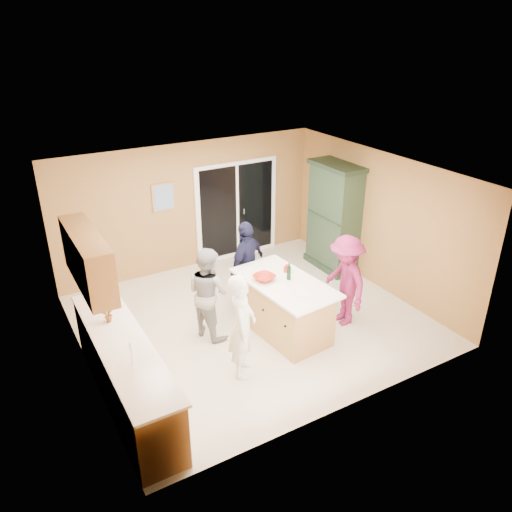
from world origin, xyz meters
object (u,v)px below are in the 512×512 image
woman_white (242,326)px  woman_magenta (345,281)px  kitchen_island (284,309)px  woman_grey (208,293)px  green_hutch (334,218)px  woman_navy (247,264)px

woman_white → woman_magenta: (2.14, 0.34, -0.01)m
kitchen_island → woman_white: size_ratio=1.17×
woman_grey → woman_white: bearing=161.8°
kitchen_island → woman_magenta: 1.13m
woman_grey → woman_magenta: 2.28m
green_hutch → woman_magenta: 2.16m
woman_grey → woman_magenta: bearing=-128.5°
woman_white → woman_navy: 1.95m
woman_white → woman_navy: woman_navy is taller
woman_white → woman_grey: size_ratio=1.04×
green_hutch → woman_magenta: (-1.16, -1.80, -0.28)m
kitchen_island → woman_magenta: bearing=-18.2°
green_hutch → woman_grey: green_hutch is taller
woman_white → woman_navy: (1.01, 1.67, 0.00)m
woman_navy → green_hutch: bearing=164.0°
woman_navy → woman_magenta: 1.74m
kitchen_island → woman_grey: bearing=147.1°
kitchen_island → woman_grey: 1.26m
woman_navy → woman_grey: bearing=-0.3°
woman_white → woman_magenta: bearing=-46.9°
kitchen_island → green_hutch: 2.77m
kitchen_island → woman_navy: woman_navy is taller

